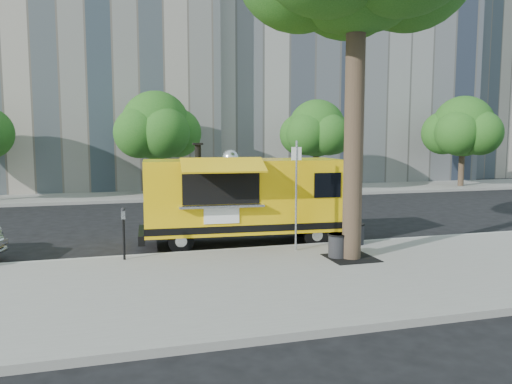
% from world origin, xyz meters
% --- Properties ---
extents(ground, '(120.00, 120.00, 0.00)m').
position_xyz_m(ground, '(0.00, 0.00, 0.00)').
color(ground, black).
rests_on(ground, ground).
extents(sidewalk, '(60.00, 6.00, 0.15)m').
position_xyz_m(sidewalk, '(0.00, -4.00, 0.07)').
color(sidewalk, gray).
rests_on(sidewalk, ground).
extents(curb, '(60.00, 0.14, 0.16)m').
position_xyz_m(curb, '(0.00, -0.93, 0.07)').
color(curb, '#999993').
rests_on(curb, ground).
extents(far_sidewalk, '(60.00, 5.00, 0.15)m').
position_xyz_m(far_sidewalk, '(0.00, 13.50, 0.07)').
color(far_sidewalk, gray).
rests_on(far_sidewalk, ground).
extents(building_left, '(22.00, 14.00, 24.00)m').
position_xyz_m(building_left, '(-8.00, 22.00, 12.00)').
color(building_left, '#A49788').
rests_on(building_left, ground).
extents(building_mid, '(20.00, 14.00, 20.00)m').
position_xyz_m(building_mid, '(12.00, 23.00, 10.00)').
color(building_mid, gray).
rests_on(building_mid, ground).
extents(building_right, '(16.00, 12.00, 16.00)m').
position_xyz_m(building_right, '(30.00, 24.00, 8.00)').
color(building_right, '#A49788').
rests_on(building_right, ground).
extents(tree_well, '(1.20, 1.20, 0.02)m').
position_xyz_m(tree_well, '(2.60, -2.80, 0.15)').
color(tree_well, black).
rests_on(tree_well, sidewalk).
extents(far_tree_b, '(3.60, 3.60, 5.50)m').
position_xyz_m(far_tree_b, '(-1.00, 12.70, 3.83)').
color(far_tree_b, '#33261C').
rests_on(far_tree_b, far_sidewalk).
extents(far_tree_c, '(3.24, 3.24, 5.21)m').
position_xyz_m(far_tree_c, '(8.00, 12.40, 3.72)').
color(far_tree_c, '#33261C').
rests_on(far_tree_c, far_sidewalk).
extents(far_tree_d, '(3.78, 3.78, 5.64)m').
position_xyz_m(far_tree_d, '(18.00, 12.60, 3.89)').
color(far_tree_d, '#33261C').
rests_on(far_tree_d, far_sidewalk).
extents(sign_post, '(0.28, 0.06, 3.00)m').
position_xyz_m(sign_post, '(1.55, -1.55, 1.85)').
color(sign_post, silver).
rests_on(sign_post, sidewalk).
extents(parking_meter, '(0.11, 0.11, 1.33)m').
position_xyz_m(parking_meter, '(-3.00, -1.35, 0.98)').
color(parking_meter, black).
rests_on(parking_meter, sidewalk).
extents(food_truck, '(6.32, 3.05, 3.05)m').
position_xyz_m(food_truck, '(0.51, 0.25, 1.43)').
color(food_truck, yellow).
rests_on(food_truck, ground).
extents(trash_bin_left, '(0.50, 0.50, 0.60)m').
position_xyz_m(trash_bin_left, '(3.50, -1.30, 0.47)').
color(trash_bin_left, black).
rests_on(trash_bin_left, sidewalk).
extents(trash_bin_right, '(0.52, 0.52, 0.62)m').
position_xyz_m(trash_bin_right, '(2.30, -2.62, 0.48)').
color(trash_bin_right, black).
rests_on(trash_bin_right, sidewalk).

